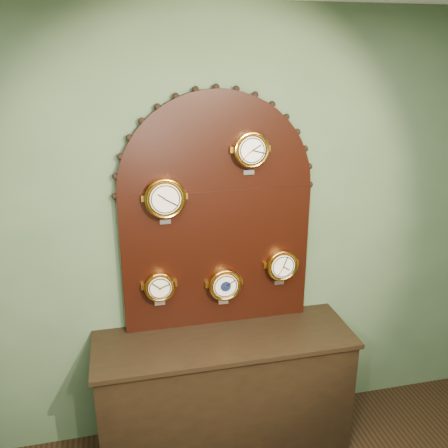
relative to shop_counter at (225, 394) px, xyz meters
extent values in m
plane|color=#425A3D|center=(0.00, 0.27, 1.00)|extent=(4.00, 0.00, 4.00)
cube|color=black|center=(0.00, 0.00, 0.00)|extent=(1.60, 0.50, 0.80)
cube|color=black|center=(0.00, 0.22, 0.88)|extent=(1.20, 0.06, 0.90)
cylinder|color=black|center=(0.00, 0.22, 1.33)|extent=(1.20, 0.06, 1.20)
cylinder|color=orange|center=(-0.32, 0.16, 1.32)|extent=(0.23, 0.08, 0.23)
torus|color=orange|center=(-0.32, 0.13, 1.32)|extent=(0.24, 0.02, 0.24)
cylinder|color=beige|center=(-0.32, 0.12, 1.32)|extent=(0.18, 0.01, 0.18)
cube|color=silver|center=(-0.32, 0.19, 1.16)|extent=(0.06, 0.01, 0.03)
cylinder|color=orange|center=(0.19, 0.16, 1.58)|extent=(0.20, 0.08, 0.20)
torus|color=orange|center=(0.19, 0.13, 1.58)|extent=(0.21, 0.02, 0.21)
cylinder|color=white|center=(0.19, 0.12, 1.58)|extent=(0.16, 0.01, 0.16)
cube|color=silver|center=(0.19, 0.19, 1.44)|extent=(0.07, 0.01, 0.03)
cylinder|color=orange|center=(-0.38, 0.16, 0.76)|extent=(0.18, 0.08, 0.18)
torus|color=orange|center=(-0.38, 0.13, 0.76)|extent=(0.19, 0.02, 0.19)
cylinder|color=beige|center=(-0.38, 0.12, 0.76)|extent=(0.14, 0.01, 0.14)
cube|color=silver|center=(-0.38, 0.19, 0.62)|extent=(0.07, 0.01, 0.03)
cylinder|color=orange|center=(0.03, 0.16, 0.72)|extent=(0.20, 0.08, 0.20)
torus|color=orange|center=(0.03, 0.13, 0.72)|extent=(0.21, 0.02, 0.21)
cylinder|color=beige|center=(0.03, 0.12, 0.72)|extent=(0.16, 0.01, 0.16)
cube|color=silver|center=(0.03, 0.19, 0.58)|extent=(0.07, 0.01, 0.03)
cylinder|color=#0D1539|center=(0.03, 0.12, 0.72)|extent=(0.07, 0.00, 0.07)
cylinder|color=orange|center=(0.42, 0.16, 0.82)|extent=(0.19, 0.08, 0.19)
torus|color=orange|center=(0.42, 0.13, 0.82)|extent=(0.21, 0.02, 0.21)
cylinder|color=white|center=(0.42, 0.12, 0.82)|extent=(0.15, 0.01, 0.15)
cube|color=silver|center=(0.42, 0.19, 0.68)|extent=(0.06, 0.01, 0.03)
camera|label=1|loc=(-0.59, -2.56, 2.10)|focal=38.75mm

